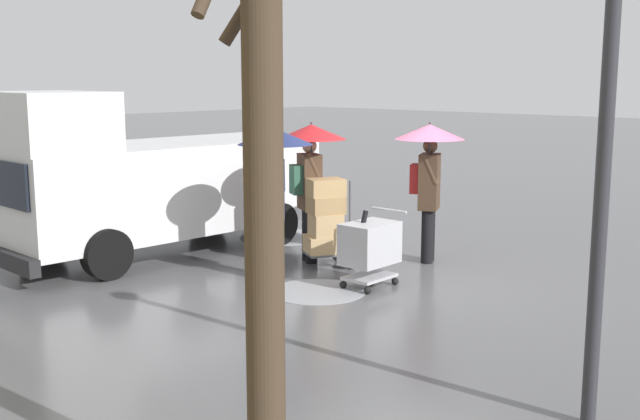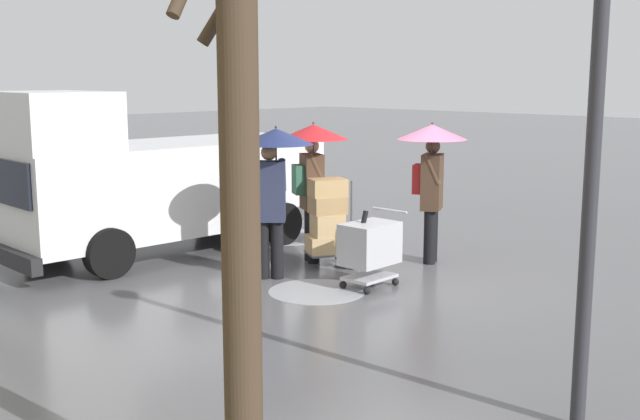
{
  "view_description": "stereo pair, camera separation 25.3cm",
  "coord_description": "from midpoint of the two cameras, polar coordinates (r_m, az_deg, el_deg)",
  "views": [
    {
      "loc": [
        -6.23,
        8.46,
        2.81
      ],
      "look_at": [
        0.78,
        0.98,
        1.05
      ],
      "focal_mm": 43.78,
      "sensor_mm": 36.0,
      "label": 1
    },
    {
      "loc": [
        -6.41,
        8.29,
        2.81
      ],
      "look_at": [
        0.78,
        0.98,
        1.05
      ],
      "focal_mm": 43.78,
      "sensor_mm": 36.0,
      "label": 2
    }
  ],
  "objects": [
    {
      "name": "slush_patch_near_cluster",
      "position": [
        13.85,
        -3.31,
        -1.97
      ],
      "size": [
        1.49,
        1.49,
        0.01
      ],
      "primitive_type": "cylinder",
      "color": "#ADAFB5",
      "rests_on": "ground"
    },
    {
      "name": "ground_plane",
      "position": [
        10.87,
        5.9,
        -5.3
      ],
      "size": [
        90.0,
        90.0,
        0.0
      ],
      "primitive_type": "plane",
      "color": "#5B5B5E"
    },
    {
      "name": "street_lamp",
      "position": [
        6.36,
        19.07,
        5.24
      ],
      "size": [
        0.28,
        0.28,
        3.86
      ],
      "color": "#2D2D33",
      "rests_on": "ground"
    },
    {
      "name": "pedestrian_black_side",
      "position": [
        11.8,
        7.35,
        3.63
      ],
      "size": [
        1.04,
        1.04,
        2.15
      ],
      "color": "black",
      "rests_on": "ground"
    },
    {
      "name": "shopping_cart_vendor",
      "position": [
        10.49,
        2.97,
        -2.61
      ],
      "size": [
        0.58,
        0.83,
        1.04
      ],
      "color": "#B2B2B7",
      "rests_on": "ground"
    },
    {
      "name": "slush_patch_under_van",
      "position": [
        10.38,
        -0.9,
        -5.96
      ],
      "size": [
        1.29,
        1.29,
        0.01
      ],
      "primitive_type": "cylinder",
      "color": "#999BA0",
      "rests_on": "ground"
    },
    {
      "name": "cargo_van_parked_right",
      "position": [
        12.71,
        -12.99,
        2.12
      ],
      "size": [
        2.31,
        5.39,
        2.6
      ],
      "color": "white",
      "rests_on": "ground"
    },
    {
      "name": "pedestrian_pink_side",
      "position": [
        10.77,
        -4.18,
        3.18
      ],
      "size": [
        1.04,
        1.04,
        2.15
      ],
      "color": "black",
      "rests_on": "ground"
    },
    {
      "name": "pedestrian_white_side",
      "position": [
        11.7,
        -1.37,
        3.65
      ],
      "size": [
        1.04,
        1.04,
        2.15
      ],
      "color": "black",
      "rests_on": "ground"
    },
    {
      "name": "bare_tree_near",
      "position": [
        4.63,
        -5.66,
        1.85
      ],
      "size": [
        0.83,
        0.75,
        4.55
      ],
      "color": "#423323",
      "rests_on": "ground"
    },
    {
      "name": "hand_dolly_boxes",
      "position": [
        11.53,
        -0.17,
        -0.68
      ],
      "size": [
        0.77,
        0.85,
        1.33
      ],
      "color": "#515156",
      "rests_on": "ground"
    }
  ]
}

